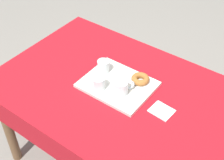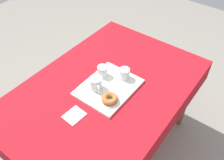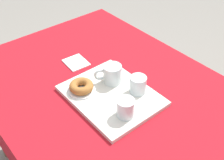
{
  "view_description": "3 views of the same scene",
  "coord_description": "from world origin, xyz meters",
  "px_view_note": "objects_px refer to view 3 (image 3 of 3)",
  "views": [
    {
      "loc": [
        0.78,
        -1.1,
        1.99
      ],
      "look_at": [
        -0.05,
        0.02,
        0.76
      ],
      "focal_mm": 51.91,
      "sensor_mm": 36.0,
      "label": 1
    },
    {
      "loc": [
        0.88,
        0.73,
        1.91
      ],
      "look_at": [
        -0.05,
        0.02,
        0.78
      ],
      "focal_mm": 39.5,
      "sensor_mm": 36.0,
      "label": 2
    },
    {
      "loc": [
        -0.71,
        0.6,
        1.57
      ],
      "look_at": [
        0.02,
        -0.01,
        0.79
      ],
      "focal_mm": 46.03,
      "sensor_mm": 36.0,
      "label": 3
    }
  ],
  "objects_px": {
    "dining_table": "(114,108)",
    "water_glass_near": "(125,109)",
    "serving_tray": "(111,95)",
    "sugar_donut_left": "(81,86)",
    "tea_mug_left": "(112,75)",
    "water_glass_far": "(138,85)",
    "paper_napkin": "(76,63)",
    "donut_plate_left": "(82,90)"
  },
  "relations": [
    {
      "from": "serving_tray",
      "to": "water_glass_near",
      "type": "xyz_separation_m",
      "value": [
        -0.13,
        0.04,
        0.04
      ]
    },
    {
      "from": "serving_tray",
      "to": "sugar_donut_left",
      "type": "distance_m",
      "value": 0.13
    },
    {
      "from": "dining_table",
      "to": "sugar_donut_left",
      "type": "distance_m",
      "value": 0.19
    },
    {
      "from": "dining_table",
      "to": "serving_tray",
      "type": "xyz_separation_m",
      "value": [
        -0.01,
        0.02,
        0.1
      ]
    },
    {
      "from": "water_glass_far",
      "to": "donut_plate_left",
      "type": "bearing_deg",
      "value": 48.93
    },
    {
      "from": "dining_table",
      "to": "donut_plate_left",
      "type": "height_order",
      "value": "donut_plate_left"
    },
    {
      "from": "dining_table",
      "to": "water_glass_far",
      "type": "distance_m",
      "value": 0.18
    },
    {
      "from": "serving_tray",
      "to": "sugar_donut_left",
      "type": "relative_size",
      "value": 3.81
    },
    {
      "from": "tea_mug_left",
      "to": "donut_plate_left",
      "type": "relative_size",
      "value": 0.94
    },
    {
      "from": "water_glass_near",
      "to": "donut_plate_left",
      "type": "relative_size",
      "value": 0.64
    },
    {
      "from": "serving_tray",
      "to": "tea_mug_left",
      "type": "relative_size",
      "value": 3.48
    },
    {
      "from": "donut_plate_left",
      "to": "serving_tray",
      "type": "bearing_deg",
      "value": -139.08
    },
    {
      "from": "water_glass_near",
      "to": "water_glass_far",
      "type": "relative_size",
      "value": 1.0
    },
    {
      "from": "water_glass_near",
      "to": "sugar_donut_left",
      "type": "xyz_separation_m",
      "value": [
        0.23,
        0.05,
        -0.01
      ]
    },
    {
      "from": "tea_mug_left",
      "to": "sugar_donut_left",
      "type": "height_order",
      "value": "tea_mug_left"
    },
    {
      "from": "dining_table",
      "to": "paper_napkin",
      "type": "relative_size",
      "value": 11.85
    },
    {
      "from": "serving_tray",
      "to": "tea_mug_left",
      "type": "distance_m",
      "value": 0.1
    },
    {
      "from": "donut_plate_left",
      "to": "dining_table",
      "type": "bearing_deg",
      "value": -129.17
    },
    {
      "from": "sugar_donut_left",
      "to": "serving_tray",
      "type": "bearing_deg",
      "value": -139.08
    },
    {
      "from": "paper_napkin",
      "to": "serving_tray",
      "type": "bearing_deg",
      "value": 175.66
    },
    {
      "from": "tea_mug_left",
      "to": "paper_napkin",
      "type": "bearing_deg",
      "value": 7.47
    },
    {
      "from": "tea_mug_left",
      "to": "water_glass_far",
      "type": "distance_m",
      "value": 0.13
    },
    {
      "from": "dining_table",
      "to": "water_glass_far",
      "type": "height_order",
      "value": "water_glass_far"
    },
    {
      "from": "dining_table",
      "to": "paper_napkin",
      "type": "xyz_separation_m",
      "value": [
        0.29,
        0.0,
        0.09
      ]
    },
    {
      "from": "donut_plate_left",
      "to": "paper_napkin",
      "type": "distance_m",
      "value": 0.23
    },
    {
      "from": "sugar_donut_left",
      "to": "water_glass_near",
      "type": "bearing_deg",
      "value": -167.96
    },
    {
      "from": "serving_tray",
      "to": "sugar_donut_left",
      "type": "xyz_separation_m",
      "value": [
        0.1,
        0.08,
        0.03
      ]
    },
    {
      "from": "dining_table",
      "to": "water_glass_near",
      "type": "relative_size",
      "value": 18.07
    },
    {
      "from": "water_glass_near",
      "to": "water_glass_far",
      "type": "distance_m",
      "value": 0.15
    },
    {
      "from": "water_glass_near",
      "to": "tea_mug_left",
      "type": "bearing_deg",
      "value": -25.3
    },
    {
      "from": "water_glass_far",
      "to": "paper_napkin",
      "type": "distance_m",
      "value": 0.38
    },
    {
      "from": "serving_tray",
      "to": "donut_plate_left",
      "type": "distance_m",
      "value": 0.13
    },
    {
      "from": "serving_tray",
      "to": "paper_napkin",
      "type": "height_order",
      "value": "serving_tray"
    },
    {
      "from": "tea_mug_left",
      "to": "paper_napkin",
      "type": "relative_size",
      "value": 0.96
    },
    {
      "from": "dining_table",
      "to": "sugar_donut_left",
      "type": "bearing_deg",
      "value": 50.83
    },
    {
      "from": "donut_plate_left",
      "to": "sugar_donut_left",
      "type": "relative_size",
      "value": 1.16
    },
    {
      "from": "serving_tray",
      "to": "sugar_donut_left",
      "type": "bearing_deg",
      "value": 40.92
    },
    {
      "from": "tea_mug_left",
      "to": "sugar_donut_left",
      "type": "bearing_deg",
      "value": 75.52
    },
    {
      "from": "water_glass_near",
      "to": "water_glass_far",
      "type": "height_order",
      "value": "same"
    },
    {
      "from": "sugar_donut_left",
      "to": "paper_napkin",
      "type": "height_order",
      "value": "sugar_donut_left"
    },
    {
      "from": "dining_table",
      "to": "tea_mug_left",
      "type": "distance_m",
      "value": 0.16
    },
    {
      "from": "dining_table",
      "to": "serving_tray",
      "type": "relative_size",
      "value": 3.54
    }
  ]
}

